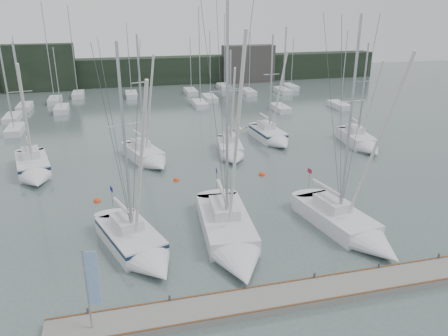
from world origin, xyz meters
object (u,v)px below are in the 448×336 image
object	(u,v)px
sailboat_mid_b	(149,158)
buoy_c	(97,201)
sailboat_mid_c	(231,151)
sailboat_mid_e	(362,143)
sailboat_near_center	(232,241)
dock_banner	(91,283)
buoy_b	(262,175)
sailboat_mid_a	(34,170)
buoy_a	(176,180)
sailboat_near_left	(140,248)
sailboat_near_right	(354,230)
sailboat_mid_d	(273,137)

from	to	relation	value
sailboat_mid_b	buoy_c	world-z (taller)	sailboat_mid_b
sailboat_mid_c	buoy_c	distance (m)	15.12
sailboat_mid_b	sailboat_mid_c	distance (m)	8.23
sailboat_mid_b	sailboat_mid_e	xyz separation A→B (m)	(22.59, -0.76, -0.02)
sailboat_near_center	dock_banner	xyz separation A→B (m)	(-8.15, -5.83, 2.33)
buoy_b	sailboat_mid_a	bearing A→B (deg)	166.60
buoy_b	buoy_a	bearing A→B (deg)	175.34
sailboat_mid_a	buoy_a	bearing A→B (deg)	-30.92
sailboat_near_left	sailboat_mid_a	distance (m)	17.74
sailboat_mid_c	buoy_a	bearing A→B (deg)	-133.99
sailboat_near_left	sailboat_near_right	distance (m)	13.93
sailboat_mid_d	dock_banner	world-z (taller)	sailboat_mid_d
sailboat_mid_d	sailboat_mid_a	bearing A→B (deg)	-174.21
sailboat_mid_e	dock_banner	world-z (taller)	sailboat_mid_e
sailboat_near_center	dock_banner	world-z (taller)	sailboat_near_center
sailboat_mid_b	buoy_b	world-z (taller)	sailboat_mid_b
buoy_a	buoy_b	bearing A→B (deg)	-4.66
sailboat_near_left	sailboat_mid_e	world-z (taller)	sailboat_near_left
sailboat_near_right	buoy_a	world-z (taller)	sailboat_near_right
sailboat_mid_a	buoy_b	size ratio (longest dim) A/B	20.56
sailboat_mid_a	sailboat_mid_b	xyz separation A→B (m)	(10.27, 0.94, -0.07)
buoy_b	dock_banner	distance (m)	22.53
buoy_a	dock_banner	size ratio (longest dim) A/B	0.12
sailboat_mid_d	buoy_a	size ratio (longest dim) A/B	23.85
buoy_a	dock_banner	world-z (taller)	dock_banner
sailboat_near_center	buoy_c	world-z (taller)	sailboat_near_center
buoy_a	sailboat_near_left	bearing A→B (deg)	-108.70
sailboat_mid_b	sailboat_near_center	bearing A→B (deg)	-96.33
sailboat_near_center	buoy_a	bearing A→B (deg)	102.72
sailboat_mid_b	buoy_a	world-z (taller)	sailboat_mid_b
sailboat_mid_a	buoy_c	bearing A→B (deg)	-63.56
sailboat_near_right	dock_banner	world-z (taller)	sailboat_near_right
sailboat_near_center	sailboat_mid_a	world-z (taller)	sailboat_near_center
sailboat_mid_c	dock_banner	world-z (taller)	sailboat_mid_c
sailboat_near_right	sailboat_mid_c	world-z (taller)	sailboat_near_right
sailboat_near_right	buoy_c	xyz separation A→B (m)	(-16.62, 9.98, -0.54)
buoy_a	buoy_b	world-z (taller)	buoy_b
sailboat_mid_c	buoy_c	bearing A→B (deg)	-141.27
sailboat_mid_b	buoy_b	distance (m)	11.18
buoy_b	dock_banner	xyz separation A→B (m)	(-14.12, -17.32, 2.88)
sailboat_mid_a	dock_banner	world-z (taller)	sailboat_mid_a
sailboat_near_right	buoy_b	xyz separation A→B (m)	(-2.24, 12.12, -0.54)
sailboat_mid_a	sailboat_mid_c	bearing A→B (deg)	-9.66
sailboat_near_center	sailboat_mid_d	xyz separation A→B (m)	(10.33, 20.61, 0.05)
buoy_a	sailboat_mid_b	bearing A→B (deg)	110.57
sailboat_mid_b	sailboat_mid_d	xyz separation A→B (m)	(13.98, 3.44, 0.02)
buoy_a	buoy_b	xyz separation A→B (m)	(7.72, -0.63, 0.00)
sailboat_near_right	sailboat_mid_a	size ratio (longest dim) A/B	1.20
sailboat_mid_d	buoy_a	distance (m)	14.78
sailboat_mid_a	sailboat_mid_e	size ratio (longest dim) A/B	1.08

